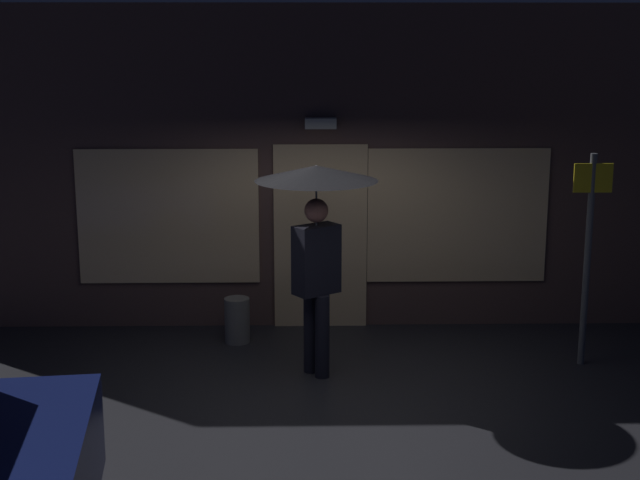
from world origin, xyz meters
TOP-DOWN VIEW (x-y plane):
  - ground_plane at (0.00, 0.00)m, footprint 18.00×18.00m
  - building_facade at (-0.00, 2.34)m, footprint 10.36×0.48m
  - person_with_umbrella at (-0.07, 0.55)m, footprint 1.23×1.23m
  - street_sign_post at (2.77, 0.80)m, footprint 0.40×0.07m
  - sidewalk_bollard at (-0.96, 1.59)m, footprint 0.29×0.29m

SIDE VIEW (x-z plane):
  - ground_plane at x=0.00m, z-range 0.00..0.00m
  - sidewalk_bollard at x=-0.96m, z-range 0.00..0.52m
  - street_sign_post at x=2.77m, z-range 0.16..2.42m
  - person_with_umbrella at x=-0.07m, z-range 0.63..2.82m
  - building_facade at x=0.00m, z-range -0.02..3.78m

